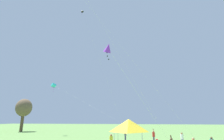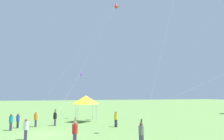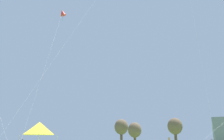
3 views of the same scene
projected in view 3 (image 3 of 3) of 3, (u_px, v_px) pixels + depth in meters
tree_far_centre at (135, 130)px, 50.96m from camera, size 2.75×2.75×5.56m
tree_near_right at (121, 127)px, 71.78m from camera, size 3.93×3.93×7.94m
tree_far_right at (175, 127)px, 62.79m from camera, size 3.72×3.72×7.50m
festival_tent at (39, 128)px, 23.71m from camera, size 2.73×2.73×3.65m
kite_red_diamond_3 at (63, 13)px, 33.67m from camera, size 5.72×10.50×19.12m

